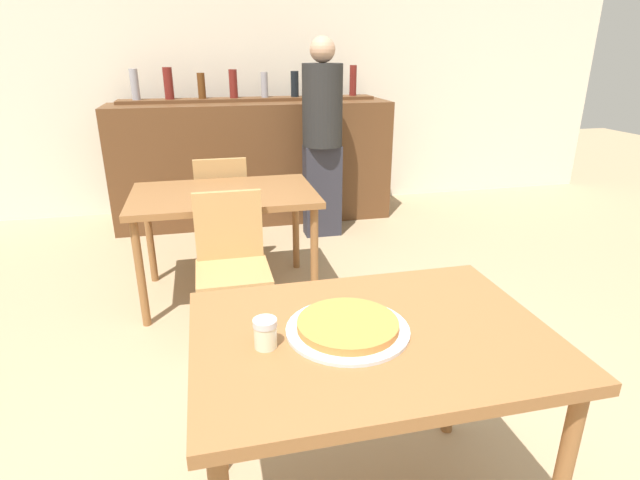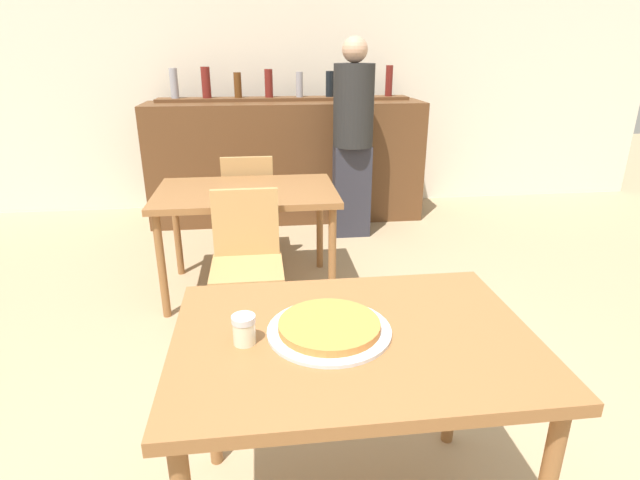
% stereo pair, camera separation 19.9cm
% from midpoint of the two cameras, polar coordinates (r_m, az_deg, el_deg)
% --- Properties ---
extents(wall_back, '(8.00, 0.05, 2.80)m').
position_cam_midpoint_polar(wall_back, '(5.31, -3.26, 18.93)').
color(wall_back, silver).
rests_on(wall_back, ground_plane).
extents(dining_table_near, '(1.10, 0.79, 0.77)m').
position_cam_midpoint_polar(dining_table_near, '(1.60, 7.47, -13.31)').
color(dining_table_near, brown).
rests_on(dining_table_near, ground_plane).
extents(dining_table_far, '(1.17, 0.77, 0.72)m').
position_cam_midpoint_polar(dining_table_far, '(3.32, -6.68, 4.43)').
color(dining_table_far, brown).
rests_on(dining_table_far, ground_plane).
extents(bar_counter, '(2.60, 0.56, 1.13)m').
position_cam_midpoint_polar(bar_counter, '(4.90, -2.65, 8.92)').
color(bar_counter, brown).
rests_on(bar_counter, ground_plane).
extents(bar_back_shelf, '(2.39, 0.24, 0.32)m').
position_cam_midpoint_polar(bar_back_shelf, '(4.95, -3.16, 16.45)').
color(bar_back_shelf, brown).
rests_on(bar_back_shelf, bar_counter).
extents(chair_far_side_front, '(0.40, 0.40, 0.85)m').
position_cam_midpoint_polar(chair_far_side_front, '(2.85, -6.41, -1.65)').
color(chair_far_side_front, tan).
rests_on(chair_far_side_front, ground_plane).
extents(chair_far_side_back, '(0.40, 0.40, 0.85)m').
position_cam_midpoint_polar(chair_far_side_back, '(3.90, -6.70, 4.60)').
color(chair_far_side_back, tan).
rests_on(chair_far_side_back, ground_plane).
extents(pizza_tray, '(0.38, 0.38, 0.04)m').
position_cam_midpoint_polar(pizza_tray, '(1.55, 4.80, -10.07)').
color(pizza_tray, silver).
rests_on(pizza_tray, dining_table_near).
extents(cheese_shaker, '(0.07, 0.07, 0.09)m').
position_cam_midpoint_polar(cheese_shaker, '(1.48, -4.85, -10.24)').
color(cheese_shaker, beige).
rests_on(cheese_shaker, dining_table_near).
extents(person_standing, '(0.34, 0.34, 1.69)m').
position_cam_midpoint_polar(person_standing, '(4.35, 5.12, 12.03)').
color(person_standing, '#2D2D38').
rests_on(person_standing, ground_plane).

